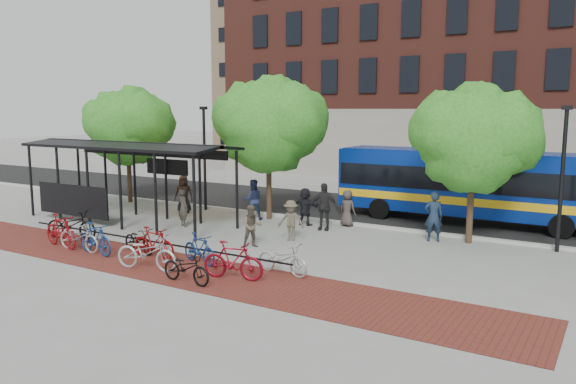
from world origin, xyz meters
The scene contains 33 objects.
ground centered at (0.00, 0.00, 0.00)m, with size 160.00×160.00×0.00m, color #9E9E99.
asphalt_street centered at (0.00, 8.00, 0.01)m, with size 160.00×8.00×0.01m, color black.
curb centered at (0.00, 4.00, 0.06)m, with size 160.00×0.25×0.12m, color #B7B7B2.
brick_strip centered at (-2.00, -5.00, 0.00)m, with size 24.00×3.00×0.01m, color maroon.
bike_rack_rail centered at (-3.30, -4.10, 0.00)m, with size 12.00×0.05×0.95m, color black.
building_tower centered at (-16.00, 40.00, 15.00)m, with size 22.00×22.00×30.00m, color #7A664C.
bus_shelter centered at (-8.13, -0.48, 3.00)m, with size 10.60×3.07×3.60m.
tree_a centered at (-11.91, 3.35, 4.24)m, with size 4.90×4.00×6.18m.
tree_b centered at (-2.90, 3.35, 4.46)m, with size 5.15×4.20×6.47m.
tree_c centered at (6.09, 3.35, 4.05)m, with size 4.66×3.80×5.92m.
lamp_post_left centered at (-7.00, 3.60, 2.75)m, with size 0.35×0.20×5.12m.
lamp_post_right centered at (9.00, 3.60, 2.75)m, with size 0.35×0.20×5.12m.
bus centered at (5.12, 7.19, 1.83)m, with size 11.82×2.87×3.19m.
bike_0 centered at (-7.39, -4.01, 0.56)m, with size 0.74×2.14×1.12m, color black.
bike_1 centered at (-6.55, -5.12, 0.61)m, with size 0.57×2.03×1.22m, color maroon.
bike_2 centered at (-5.52, -5.15, 0.52)m, with size 0.69×1.98×1.04m, color #AEAEB0.
bike_3 centered at (-4.65, -5.17, 0.55)m, with size 0.52×1.85×1.11m, color navy.
bike_4 centered at (-3.53, -4.21, 0.45)m, with size 0.60×1.72×0.91m, color black.
bike_5 centered at (-2.58, -4.46, 0.53)m, with size 0.50×1.78×1.07m, color maroon.
bike_6 centered at (-1.72, -5.63, 0.57)m, with size 0.76×2.17×1.14m, color #B9B9BB.
bike_7 centered at (-0.80, -4.20, 0.50)m, with size 0.47×1.67×1.00m, color navy.
bike_8 centered at (0.23, -6.00, 0.46)m, with size 0.62×1.77×0.93m, color black.
bike_9 centered at (1.17, -5.00, 0.58)m, with size 0.54×1.92×1.15m, color maroon.
bike_10 centered at (2.15, -3.80, 0.49)m, with size 0.65×1.87×0.98m, color #ADADB0.
pedestrian_0 centered at (-7.37, 2.42, 0.92)m, with size 0.90×0.58×1.83m, color black.
pedestrian_1 centered at (-5.22, -0.01, 0.82)m, with size 0.60×0.39×1.64m, color #3B352F.
pedestrian_2 centered at (-3.54, 2.79, 0.92)m, with size 0.90×0.70×1.85m, color navy.
pedestrian_3 centered at (0.08, 0.12, 0.78)m, with size 1.01×0.58×1.57m, color brown.
pedestrian_4 centered at (0.24, 2.51, 0.99)m, with size 1.16×0.48×1.97m, color #252525.
pedestrian_5 centered at (-0.89, 2.95, 0.82)m, with size 1.52×0.48×1.64m, color black.
pedestrian_6 centered at (0.75, 3.71, 0.78)m, with size 0.77×0.50×1.57m, color #443A36.
pedestrian_7 centered at (4.76, 2.86, 0.97)m, with size 0.70×0.46×1.93m, color #1B2940.
pedestrian_8 centered at (-0.58, -1.50, 0.78)m, with size 0.76×0.59×1.56m, color brown.
Camera 1 is at (10.91, -17.88, 5.01)m, focal length 35.00 mm.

